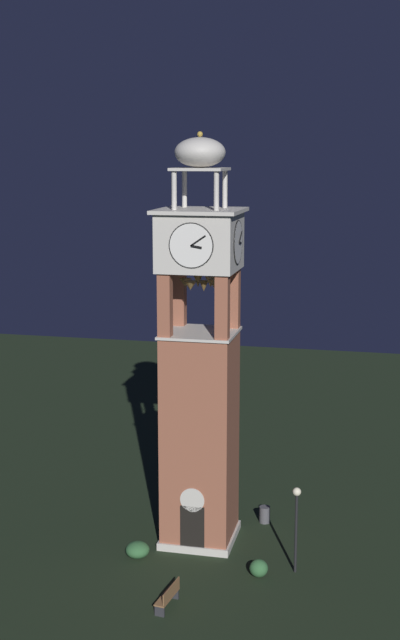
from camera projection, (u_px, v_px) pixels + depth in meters
name	position (u px, v px, depth m)	size (l,w,h in m)	color
ground	(200.00, 539.00, 39.46)	(80.00, 80.00, 0.00)	black
clock_tower	(200.00, 380.00, 37.98)	(3.67, 3.67, 18.51)	#93543D
park_bench	(168.00, 596.00, 33.40)	(0.66, 1.65, 0.95)	brown
lamp_post	(296.00, 514.00, 35.82)	(0.36, 0.36, 3.82)	black
trash_bin	(265.00, 514.00, 41.13)	(0.52, 0.52, 0.80)	#4C4C51
shrub_near_entry	(259.00, 568.00, 35.88)	(0.79, 0.79, 0.74)	#336638
shrub_left_of_tower	(138.00, 550.00, 37.59)	(1.06, 1.06, 0.70)	#336638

